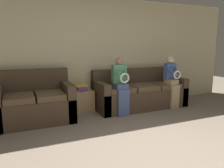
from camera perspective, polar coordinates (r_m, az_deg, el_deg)
name	(u,v)px	position (r m, az deg, el deg)	size (l,w,h in m)	color
ground_plane	(177,168)	(2.94, 16.62, -20.32)	(14.00, 14.00, 0.00)	gray
wall_back	(95,53)	(5.17, -4.50, 7.97)	(7.67, 0.06, 2.55)	beige
couch_main	(139,93)	(5.27, 7.17, -2.40)	(2.17, 0.85, 0.90)	#473828
couch_side	(35,103)	(4.52, -19.51, -4.80)	(1.42, 0.91, 0.98)	#473828
child_left_seated	(121,84)	(4.59, 2.31, -0.01)	(0.30, 0.36, 1.21)	#475B8E
child_right_seated	(172,79)	(5.30, 15.36, 1.39)	(0.26, 0.38, 1.23)	tan
side_shelf	(82,101)	(4.95, -7.94, -4.31)	(0.52, 0.42, 0.46)	tan
book_stack	(81,88)	(4.89, -8.14, -0.92)	(0.26, 0.28, 0.14)	#7A4284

